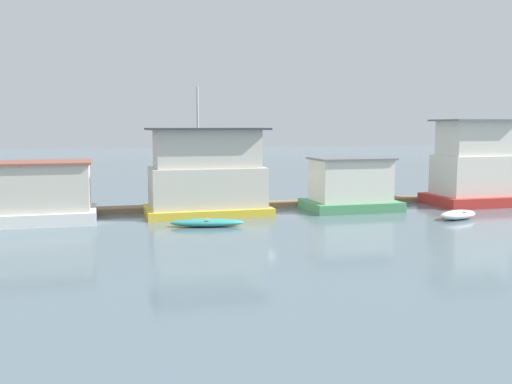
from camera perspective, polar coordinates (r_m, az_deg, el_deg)
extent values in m
plane|color=slate|center=(33.93, -0.44, -2.16)|extent=(200.00, 200.00, 0.00)
cube|color=#846B4C|center=(36.37, -1.47, -1.33)|extent=(42.40, 1.41, 0.30)
cube|color=white|center=(33.02, -20.13, -2.22)|extent=(5.12, 4.13, 0.68)
cube|color=beige|center=(32.82, -20.24, 0.51)|extent=(4.51, 3.53, 2.49)
cube|color=brown|center=(32.72, -20.33, 2.79)|extent=(4.81, 3.83, 0.12)
cube|color=gold|center=(33.79, -4.90, -1.82)|extent=(7.21, 4.15, 0.46)
cube|color=beige|center=(33.61, -4.92, 0.52)|extent=(6.57, 3.51, 2.31)
cube|color=beige|center=(33.45, -4.96, 4.34)|extent=(5.97, 2.91, 2.17)
cube|color=#38383D|center=(33.42, -4.98, 6.31)|extent=(6.87, 3.81, 0.12)
cylinder|color=#B2B2B7|center=(33.35, -5.87, 8.43)|extent=(0.12, 0.12, 2.36)
cube|color=#4C9360|center=(35.88, 9.42, -1.30)|extent=(5.58, 3.84, 0.58)
cube|color=silver|center=(35.70, 9.46, 1.18)|extent=(4.51, 2.77, 2.54)
cube|color=slate|center=(35.60, 9.50, 3.31)|extent=(4.81, 3.07, 0.12)
cube|color=red|center=(40.29, 20.69, -0.72)|extent=(5.46, 4.19, 0.66)
cube|color=silver|center=(40.12, 20.79, 1.59)|extent=(4.45, 3.18, 2.60)
cube|color=silver|center=(40.00, 20.93, 5.03)|extent=(3.98, 2.70, 2.23)
cube|color=slate|center=(39.99, 21.00, 6.71)|extent=(4.75, 3.48, 0.12)
ellipsoid|color=teal|center=(29.64, -4.90, -3.07)|extent=(3.93, 1.76, 0.41)
cube|color=#997F60|center=(29.61, -4.90, -2.80)|extent=(0.33, 0.87, 0.08)
ellipsoid|color=white|center=(33.79, 19.54, -2.15)|extent=(2.86, 1.86, 0.50)
cube|color=#997F60|center=(33.76, 19.55, -1.86)|extent=(0.43, 0.96, 0.08)
cylinder|color=brown|center=(41.59, 19.29, 0.02)|extent=(0.25, 0.25, 1.32)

